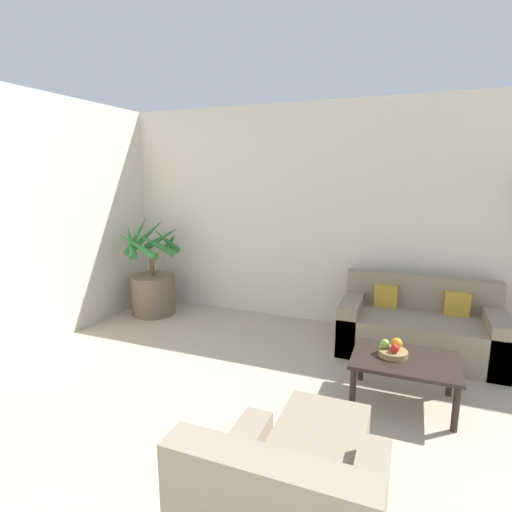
{
  "coord_description": "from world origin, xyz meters",
  "views": [
    {
      "loc": [
        0.35,
        1.03,
        1.84
      ],
      "look_at": [
        -1.17,
        4.89,
        1.0
      ],
      "focal_mm": 28.0,
      "sensor_mm": 36.0,
      "label": 1
    }
  ],
  "objects_px": {
    "potted_palm": "(153,283)",
    "sofa_loveseat": "(418,328)",
    "fruit_bowl": "(393,353)",
    "coffee_table": "(405,364)",
    "ottoman": "(323,440)",
    "apple_green": "(385,344)",
    "orange_fruit": "(397,343)",
    "apple_red": "(395,348)"
  },
  "relations": [
    {
      "from": "potted_palm",
      "to": "sofa_loveseat",
      "type": "height_order",
      "value": "potted_palm"
    },
    {
      "from": "potted_palm",
      "to": "fruit_bowl",
      "type": "distance_m",
      "value": 3.28
    },
    {
      "from": "coffee_table",
      "to": "ottoman",
      "type": "relative_size",
      "value": 1.55
    },
    {
      "from": "ottoman",
      "to": "apple_green",
      "type": "bearing_deg",
      "value": 73.49
    },
    {
      "from": "fruit_bowl",
      "to": "apple_green",
      "type": "bearing_deg",
      "value": 164.35
    },
    {
      "from": "orange_fruit",
      "to": "coffee_table",
      "type": "bearing_deg",
      "value": -40.83
    },
    {
      "from": "potted_palm",
      "to": "sofa_loveseat",
      "type": "xyz_separation_m",
      "value": [
        3.32,
        0.01,
        -0.16
      ]
    },
    {
      "from": "ottoman",
      "to": "sofa_loveseat",
      "type": "bearing_deg",
      "value": 74.26
    },
    {
      "from": "fruit_bowl",
      "to": "ottoman",
      "type": "distance_m",
      "value": 1.06
    },
    {
      "from": "potted_palm",
      "to": "coffee_table",
      "type": "bearing_deg",
      "value": -18.3
    },
    {
      "from": "apple_red",
      "to": "orange_fruit",
      "type": "bearing_deg",
      "value": 83.87
    },
    {
      "from": "potted_palm",
      "to": "orange_fruit",
      "type": "xyz_separation_m",
      "value": [
        3.13,
        -1.0,
        0.05
      ]
    },
    {
      "from": "coffee_table",
      "to": "apple_red",
      "type": "height_order",
      "value": "apple_red"
    },
    {
      "from": "sofa_loveseat",
      "to": "orange_fruit",
      "type": "height_order",
      "value": "sofa_loveseat"
    },
    {
      "from": "coffee_table",
      "to": "ottoman",
      "type": "bearing_deg",
      "value": -115.68
    },
    {
      "from": "sofa_loveseat",
      "to": "apple_green",
      "type": "relative_size",
      "value": 20.27
    },
    {
      "from": "fruit_bowl",
      "to": "ottoman",
      "type": "bearing_deg",
      "value": -110.49
    },
    {
      "from": "orange_fruit",
      "to": "sofa_loveseat",
      "type": "bearing_deg",
      "value": 79.56
    },
    {
      "from": "apple_red",
      "to": "fruit_bowl",
      "type": "bearing_deg",
      "value": 110.14
    },
    {
      "from": "coffee_table",
      "to": "fruit_bowl",
      "type": "height_order",
      "value": "fruit_bowl"
    },
    {
      "from": "potted_palm",
      "to": "apple_red",
      "type": "distance_m",
      "value": 3.3
    },
    {
      "from": "coffee_table",
      "to": "apple_green",
      "type": "height_order",
      "value": "apple_green"
    },
    {
      "from": "potted_palm",
      "to": "coffee_table",
      "type": "relative_size",
      "value": 1.57
    },
    {
      "from": "coffee_table",
      "to": "potted_palm",
      "type": "bearing_deg",
      "value": 161.7
    },
    {
      "from": "potted_palm",
      "to": "apple_green",
      "type": "distance_m",
      "value": 3.21
    },
    {
      "from": "fruit_bowl",
      "to": "apple_red",
      "type": "xyz_separation_m",
      "value": [
        0.01,
        -0.04,
        0.06
      ]
    },
    {
      "from": "potted_palm",
      "to": "ottoman",
      "type": "height_order",
      "value": "potted_palm"
    },
    {
      "from": "fruit_bowl",
      "to": "apple_red",
      "type": "distance_m",
      "value": 0.07
    },
    {
      "from": "apple_green",
      "to": "ottoman",
      "type": "height_order",
      "value": "apple_green"
    },
    {
      "from": "fruit_bowl",
      "to": "orange_fruit",
      "type": "bearing_deg",
      "value": 63.5
    },
    {
      "from": "coffee_table",
      "to": "apple_green",
      "type": "distance_m",
      "value": 0.22
    },
    {
      "from": "orange_fruit",
      "to": "ottoman",
      "type": "height_order",
      "value": "orange_fruit"
    },
    {
      "from": "coffee_table",
      "to": "fruit_bowl",
      "type": "relative_size",
      "value": 3.52
    },
    {
      "from": "orange_fruit",
      "to": "potted_palm",
      "type": "bearing_deg",
      "value": 162.34
    },
    {
      "from": "orange_fruit",
      "to": "ottoman",
      "type": "xyz_separation_m",
      "value": [
        -0.38,
        -1.01,
        -0.31
      ]
    },
    {
      "from": "fruit_bowl",
      "to": "orange_fruit",
      "type": "height_order",
      "value": "orange_fruit"
    },
    {
      "from": "potted_palm",
      "to": "apple_green",
      "type": "xyz_separation_m",
      "value": [
        3.04,
        -1.02,
        0.05
      ]
    },
    {
      "from": "apple_green",
      "to": "ottoman",
      "type": "bearing_deg",
      "value": -106.51
    },
    {
      "from": "ottoman",
      "to": "potted_palm",
      "type": "bearing_deg",
      "value": 143.87
    },
    {
      "from": "sofa_loveseat",
      "to": "coffee_table",
      "type": "bearing_deg",
      "value": -96.05
    },
    {
      "from": "sofa_loveseat",
      "to": "apple_red",
      "type": "relative_size",
      "value": 22.6
    },
    {
      "from": "potted_palm",
      "to": "ottoman",
      "type": "xyz_separation_m",
      "value": [
        2.75,
        -2.01,
        -0.26
      ]
    }
  ]
}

